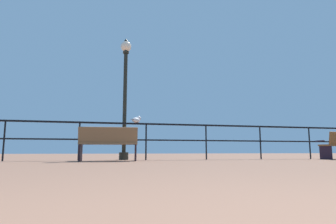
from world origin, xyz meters
name	(u,v)px	position (x,y,z in m)	size (l,w,h in m)	color
pier_railing	(114,132)	(0.00, 8.06, 0.79)	(24.26, 0.05, 1.07)	black
bench_near_left	(108,142)	(-0.16, 7.30, 0.49)	(1.51, 0.72, 0.86)	brown
lamppost_center	(125,88)	(0.32, 8.39, 2.16)	(0.33, 0.33, 3.75)	black
seagull_on_rail	(137,120)	(0.65, 8.07, 1.16)	(0.36, 0.35, 0.21)	silver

